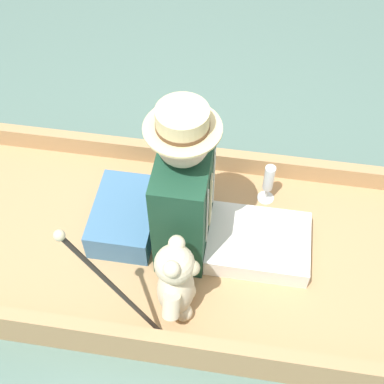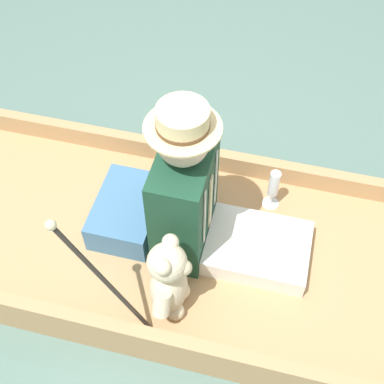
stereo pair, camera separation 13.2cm
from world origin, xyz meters
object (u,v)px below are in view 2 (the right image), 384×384
object	(u,v)px
seated_person	(201,203)
wine_glass	(274,186)
teddy_bear	(169,280)
walking_cane	(96,272)

from	to	relation	value
seated_person	wine_glass	distance (m)	0.48
teddy_bear	walking_cane	world-z (taller)	walking_cane
teddy_bear	wine_glass	world-z (taller)	teddy_bear
teddy_bear	wine_glass	size ratio (longest dim) A/B	1.89
teddy_bear	seated_person	bearing A→B (deg)	171.23
teddy_bear	walking_cane	size ratio (longest dim) A/B	0.64
seated_person	teddy_bear	size ratio (longest dim) A/B	1.90
wine_glass	walking_cane	distance (m)	1.07
seated_person	walking_cane	size ratio (longest dim) A/B	1.21
seated_person	wine_glass	size ratio (longest dim) A/B	3.58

